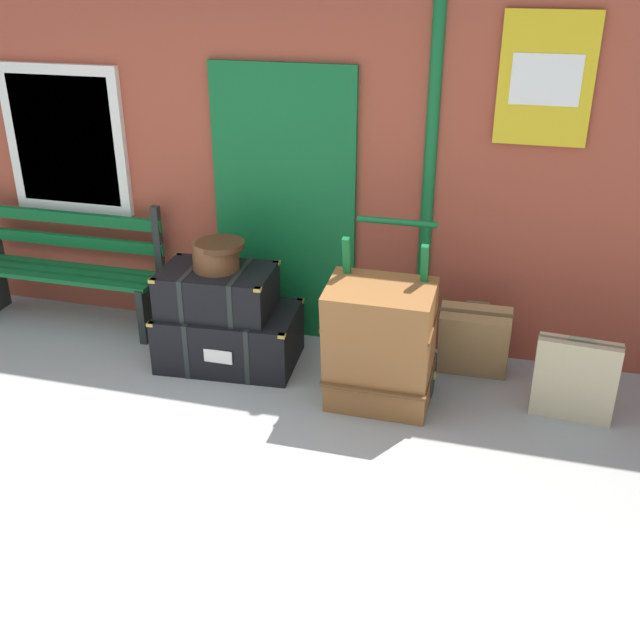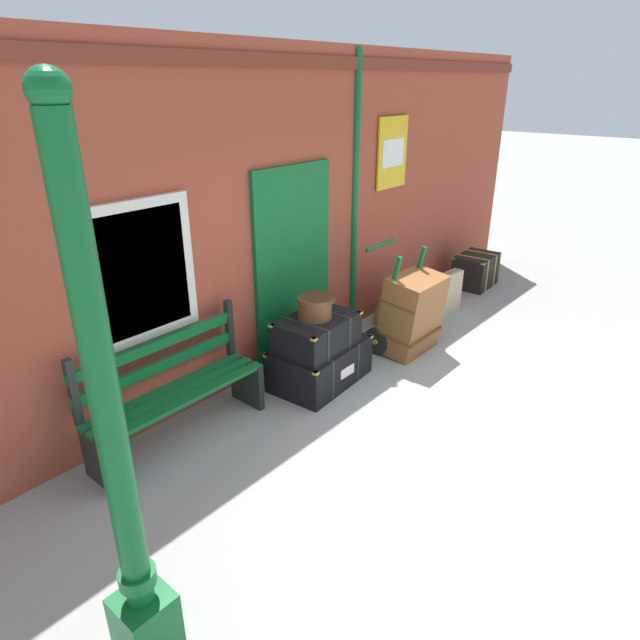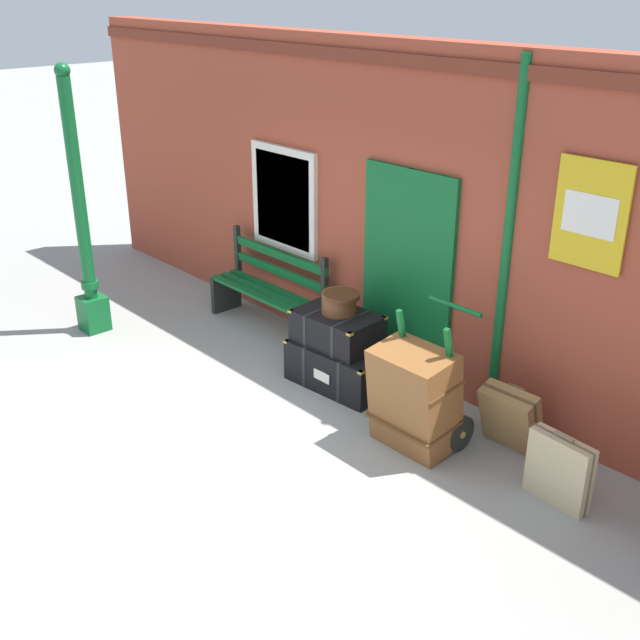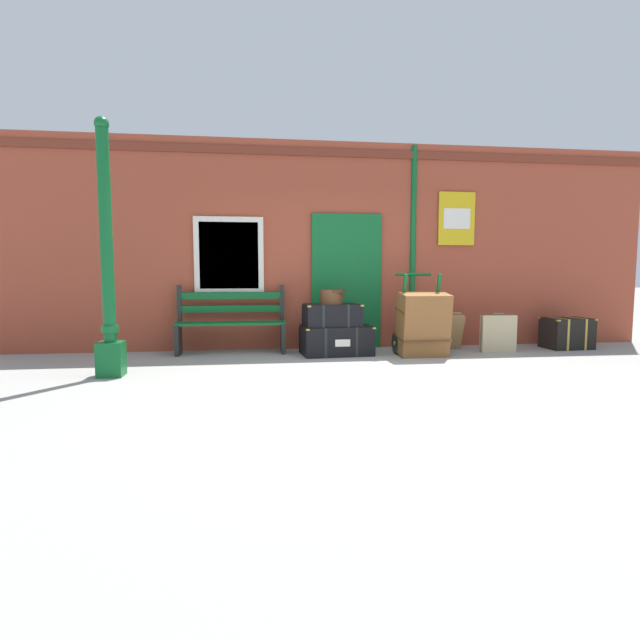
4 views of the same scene
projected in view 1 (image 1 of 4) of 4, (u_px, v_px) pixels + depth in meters
ground_plane at (120, 520)px, 4.09m from camera, size 60.00×60.00×0.00m
brick_facade at (266, 128)px, 5.64m from camera, size 10.40×0.35×3.20m
platform_bench at (69, 271)px, 6.15m from camera, size 1.60×0.43×1.01m
steamer_trunk_base at (229, 336)px, 5.61m from camera, size 1.06×0.73×0.43m
steamer_trunk_middle at (217, 290)px, 5.45m from camera, size 0.85×0.60×0.33m
round_hatbox at (217, 253)px, 5.35m from camera, size 0.38×0.35×0.21m
porters_trolley at (384, 359)px, 5.16m from camera, size 0.71×0.64×1.19m
large_brown_trunk at (380, 346)px, 4.93m from camera, size 0.70×0.54×0.93m
suitcase_charcoal at (575, 380)px, 4.90m from camera, size 0.53×0.18×0.60m
suitcase_tan at (474, 341)px, 5.37m from camera, size 0.51×0.36×0.58m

